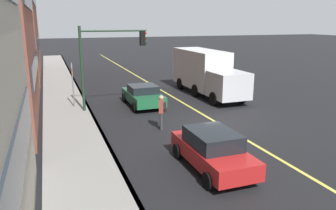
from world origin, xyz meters
name	(u,v)px	position (x,y,z in m)	size (l,w,h in m)	color
ground	(217,123)	(0.00, 0.00, 0.00)	(200.00, 200.00, 0.00)	black
sidewalk_slab	(74,138)	(0.00, 7.54, 0.07)	(80.00, 2.78, 0.15)	gray
curb_edge	(102,135)	(0.00, 6.23, 0.07)	(80.00, 0.16, 0.15)	slate
lane_stripe_center	(217,123)	(0.00, 0.00, 0.01)	(80.00, 0.16, 0.01)	#D8CC4C
car_green	(143,95)	(5.01, 2.75, 0.71)	(4.16, 2.06, 1.38)	#1E6038
car_red	(212,150)	(-5.04, 2.94, 0.76)	(4.12, 1.89, 1.48)	red
truck_white	(205,72)	(6.88, -2.67, 1.71)	(8.49, 2.40, 3.26)	silver
pedestrian_with_backpack	(162,109)	(0.02, 3.19, 1.05)	(0.47, 0.46, 1.78)	#383838
traffic_light_mast	(109,53)	(4.57, 4.93, 3.55)	(0.28, 4.06, 5.13)	#1E3823
street_sign_post	(73,82)	(5.70, 7.05, 1.72)	(0.60, 0.08, 2.92)	slate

